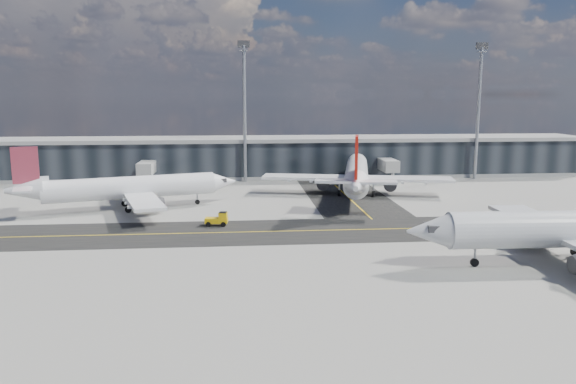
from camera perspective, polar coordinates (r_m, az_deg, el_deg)
name	(u,v)px	position (r m, az deg, el deg)	size (l,w,h in m)	color
ground	(252,240)	(71.47, -3.72, -4.85)	(300.00, 300.00, 0.00)	gray
taxiway_lanes	(276,220)	(82.07, -1.19, -2.88)	(180.00, 63.00, 0.03)	black
terminal_concourse	(245,159)	(124.84, -4.40, 3.39)	(152.00, 19.80, 8.80)	black
floodlight_masts	(244,107)	(117.15, -4.44, 8.61)	(102.50, 0.70, 28.90)	gray
airliner_af	(128,188)	(92.75, -15.98, 0.40)	(34.96, 30.12, 10.54)	white
airliner_redtail	(357,174)	(101.69, 6.98, 1.81)	(34.79, 40.52, 12.08)	white
baggage_tug	(218,219)	(79.02, -7.08, -2.74)	(3.25, 1.89, 1.95)	gold
service_van	(328,180)	(115.49, 4.07, 1.21)	(2.61, 5.65, 1.57)	white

